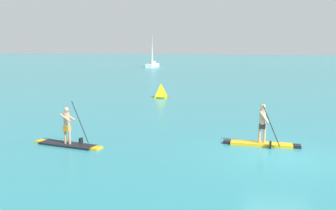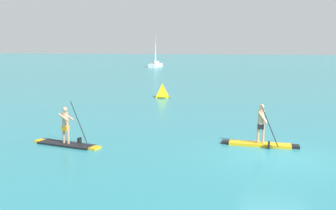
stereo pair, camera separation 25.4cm
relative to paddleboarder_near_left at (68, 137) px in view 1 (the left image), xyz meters
name	(u,v)px [view 1 (the left image)]	position (x,y,z in m)	size (l,w,h in m)	color
ground	(278,156)	(8.60, 0.75, -0.37)	(440.00, 440.00, 0.00)	teal
paddleboarder_near_left	(68,137)	(0.00, 0.00, 0.00)	(3.29, 1.03, 1.91)	black
paddleboarder_mid_center	(262,137)	(7.95, 2.25, 0.01)	(3.23, 0.81, 1.85)	yellow
race_marker_buoy	(161,91)	(-0.67, 15.85, 0.16)	(1.50, 1.50, 1.19)	yellow
sailboat_left_horizon	(152,63)	(-16.45, 61.61, 0.48)	(1.61, 6.00, 6.78)	white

